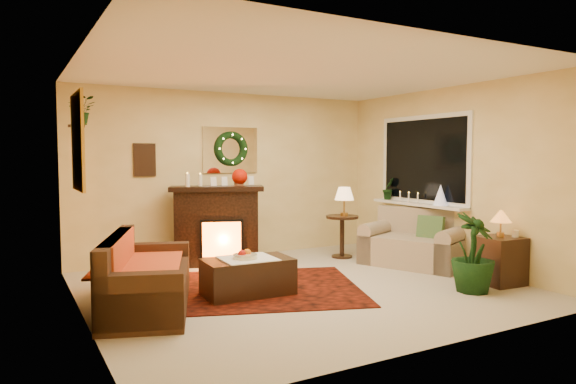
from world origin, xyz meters
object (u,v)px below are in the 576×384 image
sofa (149,268)px  side_table_round (342,237)px  fireplace (217,228)px  coffee_table (248,277)px  end_table_square (500,263)px  loveseat (413,237)px

sofa → side_table_round: 3.58m
fireplace → coffee_table: size_ratio=1.19×
fireplace → sofa: bearing=-108.0°
end_table_square → coffee_table: bearing=160.5°
coffee_table → end_table_square: bearing=-17.0°
side_table_round → sofa: bearing=-159.6°
sofa → loveseat: loveseat is taller
loveseat → end_table_square: loveseat is taller
end_table_square → side_table_round: bearing=107.8°
loveseat → side_table_round: 1.16m
fireplace → end_table_square: bearing=-23.6°
loveseat → end_table_square: bearing=-105.3°
fireplace → loveseat: fireplace is taller
sofa → end_table_square: (4.10, -1.11, -0.16)m
fireplace → side_table_round: (1.95, -0.42, -0.23)m
loveseat → side_table_round: loveseat is taller
sofa → side_table_round: bearing=39.9°
coffee_table → fireplace: bearing=83.1°
side_table_round → coffee_table: size_ratio=0.66×
fireplace → end_table_square: size_ratio=2.01×
side_table_round → loveseat: bearing=-61.2°
loveseat → side_table_round: (-0.56, 1.01, -0.09)m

